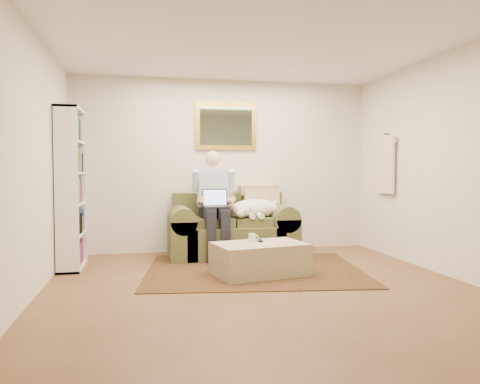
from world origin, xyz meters
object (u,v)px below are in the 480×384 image
object	(u,v)px
sofa	(232,234)
sleeping_dog	(255,208)
ottoman	(260,259)
bookshelf	(71,189)
seated_man	(215,205)
coffee_mug	(252,238)
laptop	(216,202)

from	to	relation	value
sofa	sleeping_dog	xyz separation A→B (m)	(0.32, -0.09, 0.38)
ottoman	bookshelf	world-z (taller)	bookshelf
ottoman	sleeping_dog	bearing A→B (deg)	79.23
seated_man	coffee_mug	size ratio (longest dim) A/B	15.05
sofa	coffee_mug	xyz separation A→B (m)	(0.03, -1.18, 0.12)
seated_man	laptop	world-z (taller)	seated_man
seated_man	coffee_mug	world-z (taller)	seated_man
sleeping_dog	coffee_mug	distance (m)	1.16
ottoman	sofa	bearing A→B (deg)	94.10
sofa	sleeping_dog	bearing A→B (deg)	-15.74
seated_man	bookshelf	xyz separation A→B (m)	(-1.86, -0.25, 0.25)
laptop	coffee_mug	xyz separation A→B (m)	(0.30, -0.95, -0.36)
sleeping_dog	ottoman	bearing A→B (deg)	-100.77
bookshelf	sleeping_dog	bearing A→B (deg)	7.53
coffee_mug	laptop	bearing A→B (deg)	107.30
sofa	coffee_mug	bearing A→B (deg)	-88.70
sleeping_dog	bookshelf	world-z (taller)	bookshelf
sofa	laptop	distance (m)	0.60
coffee_mug	bookshelf	distance (m)	2.36
laptop	bookshelf	bearing A→B (deg)	-174.45
ottoman	bookshelf	bearing A→B (deg)	158.44
sofa	coffee_mug	world-z (taller)	sofa
sleeping_dog	bookshelf	size ratio (longest dim) A/B	0.37
sofa	sleeping_dog	world-z (taller)	sofa
sofa	seated_man	bearing A→B (deg)	-148.55
sofa	ottoman	xyz separation A→B (m)	(0.09, -1.29, -0.12)
sleeping_dog	ottoman	size ratio (longest dim) A/B	0.71
coffee_mug	sofa	bearing A→B (deg)	91.30
sofa	laptop	bearing A→B (deg)	-138.98
ottoman	coffee_mug	bearing A→B (deg)	120.72
sofa	sleeping_dog	distance (m)	0.50
laptop	sofa	bearing A→B (deg)	41.02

